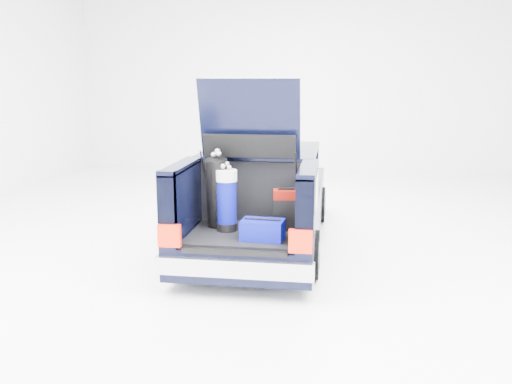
% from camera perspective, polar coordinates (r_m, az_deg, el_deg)
% --- Properties ---
extents(ground, '(14.00, 14.00, 0.00)m').
position_cam_1_polar(ground, '(8.26, 0.52, -5.47)').
color(ground, white).
rests_on(ground, ground).
extents(car, '(1.87, 4.65, 2.47)m').
position_cam_1_polar(car, '(8.19, 0.63, -0.75)').
color(car, black).
rests_on(car, ground).
extents(red_suitcase, '(0.35, 0.25, 0.54)m').
position_cam_1_polar(red_suitcase, '(6.74, 3.21, -1.92)').
color(red_suitcase, '#630A03').
rests_on(red_suitcase, car).
extents(black_golf_bag, '(0.30, 0.40, 1.00)m').
position_cam_1_polar(black_golf_bag, '(6.83, -4.10, -0.07)').
color(black_golf_bag, black).
rests_on(black_golf_bag, car).
extents(blue_golf_bag, '(0.34, 0.34, 0.87)m').
position_cam_1_polar(blue_golf_bag, '(6.69, -3.09, -0.81)').
color(blue_golf_bag, black).
rests_on(blue_golf_bag, car).
extents(blue_duffel, '(0.52, 0.36, 0.26)m').
position_cam_1_polar(blue_duffel, '(6.36, 0.70, -3.99)').
color(blue_duffel, '#050879').
rests_on(blue_duffel, car).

